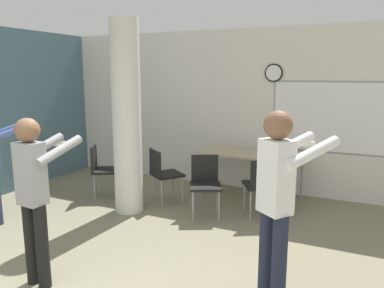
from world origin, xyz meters
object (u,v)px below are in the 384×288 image
(chair_near_pillar, at_px, (102,167))
(folding_table, at_px, (252,156))
(person_playing_front, at_px, (35,189))
(chair_table_left, at_px, (163,171))
(person_playing_side, at_px, (278,195))
(bottle_on_table, at_px, (278,150))
(chair_table_front, at_px, (205,181))
(chair_table_right, at_px, (261,182))

(chair_near_pillar, bearing_deg, folding_table, 23.12)
(person_playing_front, bearing_deg, folding_table, 71.55)
(chair_table_left, xyz_separation_m, person_playing_side, (2.24, -1.98, 0.52))
(folding_table, bearing_deg, person_playing_front, -108.45)
(bottle_on_table, relative_size, person_playing_front, 0.17)
(chair_table_front, relative_size, person_playing_side, 0.50)
(folding_table, height_order, chair_table_front, chair_table_front)
(bottle_on_table, distance_m, person_playing_side, 2.71)
(bottle_on_table, height_order, chair_near_pillar, bottle_on_table)
(folding_table, xyz_separation_m, chair_table_right, (0.36, -0.74, -0.21))
(folding_table, distance_m, chair_near_pillar, 2.49)
(folding_table, xyz_separation_m, person_playing_front, (-1.13, -3.38, 0.25))
(chair_table_right, bearing_deg, person_playing_front, -119.35)
(chair_table_front, bearing_deg, folding_table, 68.07)
(chair_table_front, bearing_deg, chair_near_pillar, 179.16)
(chair_table_front, relative_size, person_playing_front, 0.53)
(folding_table, relative_size, person_playing_front, 0.99)
(bottle_on_table, bearing_deg, chair_table_right, -97.56)
(person_playing_front, bearing_deg, chair_table_right, 60.65)
(chair_table_left, xyz_separation_m, chair_near_pillar, (-1.06, -0.18, 0.00))
(chair_near_pillar, bearing_deg, chair_table_left, 9.68)
(bottle_on_table, xyz_separation_m, chair_table_front, (-0.84, -0.87, -0.37))
(person_playing_side, bearing_deg, chair_near_pillar, 151.34)
(folding_table, height_order, chair_near_pillar, chair_near_pillar)
(person_playing_front, relative_size, person_playing_side, 0.94)
(chair_table_right, distance_m, chair_table_front, 0.81)
(folding_table, xyz_separation_m, bottle_on_table, (0.44, -0.13, 0.16))
(person_playing_front, bearing_deg, chair_near_pillar, 115.49)
(chair_near_pillar, height_order, chair_table_front, same)
(chair_near_pillar, relative_size, person_playing_side, 0.50)
(folding_table, xyz_separation_m, chair_table_front, (-0.40, -1.00, -0.21))
(chair_table_left, distance_m, chair_table_right, 1.58)
(folding_table, relative_size, bottle_on_table, 5.80)
(chair_table_right, bearing_deg, chair_near_pillar, -174.90)
(chair_near_pillar, xyz_separation_m, chair_table_front, (1.88, -0.03, 0.00))
(chair_table_right, xyz_separation_m, chair_near_pillar, (-2.64, -0.24, 0.00))
(person_playing_front, bearing_deg, chair_table_front, 73.05)
(bottle_on_table, relative_size, chair_table_left, 0.32)
(folding_table, distance_m, bottle_on_table, 0.48)
(chair_table_front, bearing_deg, chair_table_left, 165.73)
(person_playing_side, bearing_deg, bottle_on_table, 102.38)
(chair_table_right, xyz_separation_m, person_playing_side, (0.66, -2.04, 0.52))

